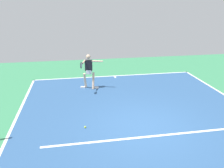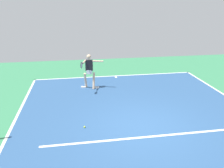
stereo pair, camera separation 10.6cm
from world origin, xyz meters
TOP-DOWN VIEW (x-y plane):
  - ground_plane at (0.00, 0.00)m, footprint 20.19×20.19m
  - court_surface at (0.00, 0.00)m, footprint 9.19×11.74m
  - court_line_baseline_near at (0.00, -5.82)m, footprint 9.19×0.10m
  - court_line_sideline_right at (4.55, 0.00)m, footprint 0.10×11.74m
  - court_line_service at (0.00, 0.62)m, footprint 6.89×0.10m
  - court_line_centre_mark at (0.00, -5.62)m, footprint 0.10×0.30m
  - tennis_player at (1.61, -4.05)m, footprint 1.14×1.20m
  - tennis_ball_centre_court at (2.05, -0.27)m, footprint 0.07×0.07m

SIDE VIEW (x-z plane):
  - ground_plane at x=0.00m, z-range 0.00..0.00m
  - court_surface at x=0.00m, z-range 0.00..0.00m
  - court_line_baseline_near at x=0.00m, z-range 0.00..0.01m
  - court_line_sideline_right at x=4.55m, z-range 0.00..0.01m
  - court_line_service at x=0.00m, z-range 0.00..0.01m
  - court_line_centre_mark at x=0.00m, z-range 0.00..0.01m
  - tennis_ball_centre_court at x=2.05m, z-range 0.00..0.07m
  - tennis_player at x=1.61m, z-range 0.12..1.86m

